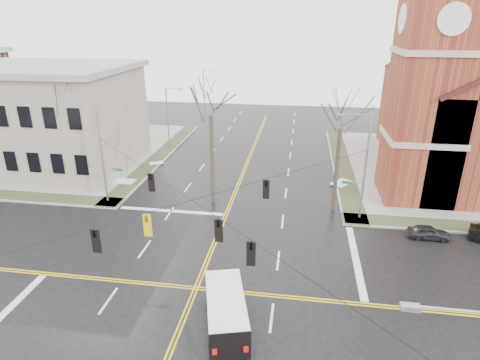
# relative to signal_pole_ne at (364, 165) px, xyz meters

# --- Properties ---
(ground) EXTENTS (120.00, 120.00, 0.00)m
(ground) POSITION_rel_signal_pole_ne_xyz_m (-11.32, -11.50, -4.95)
(ground) COLOR black
(ground) RESTS_ON ground
(sidewalks) EXTENTS (80.00, 80.00, 0.17)m
(sidewalks) POSITION_rel_signal_pole_ne_xyz_m (-11.32, -11.50, -4.87)
(sidewalks) COLOR gray
(sidewalks) RESTS_ON ground
(road_markings) EXTENTS (100.00, 100.00, 0.01)m
(road_markings) POSITION_rel_signal_pole_ne_xyz_m (-11.32, -11.50, -4.94)
(road_markings) COLOR gold
(road_markings) RESTS_ON ground
(civic_building_a) EXTENTS (18.00, 14.00, 11.00)m
(civic_building_a) POSITION_rel_signal_pole_ne_xyz_m (-33.32, 8.50, 0.55)
(civic_building_a) COLOR gray
(civic_building_a) RESTS_ON ground
(signal_pole_ne) EXTENTS (2.75, 0.22, 9.00)m
(signal_pole_ne) POSITION_rel_signal_pole_ne_xyz_m (0.00, 0.00, 0.00)
(signal_pole_ne) COLOR gray
(signal_pole_ne) RESTS_ON ground
(signal_pole_nw) EXTENTS (2.75, 0.22, 9.00)m
(signal_pole_nw) POSITION_rel_signal_pole_ne_xyz_m (-22.64, 0.00, 0.00)
(signal_pole_nw) COLOR gray
(signal_pole_nw) RESTS_ON ground
(span_wires) EXTENTS (23.02, 23.02, 0.03)m
(span_wires) POSITION_rel_signal_pole_ne_xyz_m (-11.32, -11.50, 1.25)
(span_wires) COLOR black
(span_wires) RESTS_ON ground
(traffic_signals) EXTENTS (8.21, 8.26, 1.30)m
(traffic_signals) POSITION_rel_signal_pole_ne_xyz_m (-11.32, -12.17, 0.50)
(traffic_signals) COLOR black
(traffic_signals) RESTS_ON ground
(streetlight_north_a) EXTENTS (2.30, 0.20, 8.00)m
(streetlight_north_a) POSITION_rel_signal_pole_ne_xyz_m (-21.97, 16.50, -0.48)
(streetlight_north_a) COLOR gray
(streetlight_north_a) RESTS_ON ground
(streetlight_north_b) EXTENTS (2.30, 0.20, 8.00)m
(streetlight_north_b) POSITION_rel_signal_pole_ne_xyz_m (-21.97, 36.50, -0.48)
(streetlight_north_b) COLOR gray
(streetlight_north_b) RESTS_ON ground
(cargo_van) EXTENTS (3.39, 5.67, 2.03)m
(cargo_van) POSITION_rel_signal_pole_ne_xyz_m (-8.83, -14.46, -3.75)
(cargo_van) COLOR silver
(cargo_van) RESTS_ON ground
(parked_car_a) EXTENTS (3.15, 1.33, 1.06)m
(parked_car_a) POSITION_rel_signal_pole_ne_xyz_m (5.08, -2.61, -4.42)
(parked_car_a) COLOR black
(parked_car_a) RESTS_ON ground
(tree_nw_far) EXTENTS (4.00, 4.00, 12.25)m
(tree_nw_far) POSITION_rel_signal_pole_ne_xyz_m (-26.06, 2.40, 3.90)
(tree_nw_far) COLOR #372B23
(tree_nw_far) RESTS_ON ground
(tree_nw_near) EXTENTS (4.00, 4.00, 12.16)m
(tree_nw_near) POSITION_rel_signal_pole_ne_xyz_m (-13.01, 1.51, 3.84)
(tree_nw_near) COLOR #372B23
(tree_nw_near) RESTS_ON ground
(tree_ne) EXTENTS (4.00, 4.00, 11.04)m
(tree_ne) POSITION_rel_signal_pole_ne_xyz_m (-1.95, 1.51, 3.05)
(tree_ne) COLOR #372B23
(tree_ne) RESTS_ON ground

